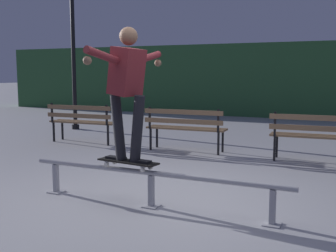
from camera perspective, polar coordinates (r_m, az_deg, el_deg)
The scene contains 9 objects.
ground_plane at distance 5.19m, azimuth -0.93°, elevation -10.13°, with size 90.00×90.00×0.00m, color #99999E.
hedge_backdrop at distance 15.09m, azimuth 16.68°, elevation 6.01°, with size 24.00×1.20×2.56m, color #2D5B33.
grind_rail at distance 4.87m, azimuth -2.32°, elevation -7.36°, with size 3.29×0.18×0.43m.
skateboard at distance 4.97m, azimuth -5.50°, elevation -4.92°, with size 0.80×0.29×0.09m.
skateboarder at distance 4.86m, azimuth -5.61°, elevation 5.92°, with size 0.63×1.40×1.56m.
park_bench_leftmost at distance 9.37m, azimuth -11.74°, elevation 0.95°, with size 1.62×0.49×0.88m.
park_bench_left_center at distance 8.16m, azimuth 2.32°, elevation 0.16°, with size 1.62×0.49×0.88m.
park_bench_right_center at distance 7.58m, azimuth 19.82°, elevation -0.84°, with size 1.62×0.49×0.88m.
lamp_post_left at distance 11.73m, azimuth -12.90°, elevation 11.70°, with size 0.32×0.32×3.90m.
Camera 1 is at (2.15, -4.46, 1.56)m, focal length 44.47 mm.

